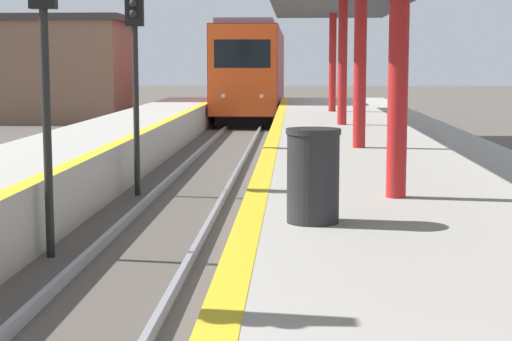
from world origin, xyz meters
name	(u,v)px	position (x,y,z in m)	size (l,w,h in m)	color
train	(253,71)	(0.00, 41.94, 2.32)	(2.85, 18.67, 4.56)	black
signal_mid	(44,39)	(-1.32, 9.88, 3.07)	(0.36, 0.31, 4.38)	black
signal_far	(135,47)	(-1.13, 15.58, 3.07)	(0.36, 0.31, 4.38)	black
trash_bin	(313,176)	(2.34, 7.17, 1.55)	(0.59, 0.59, 1.01)	#262628
station_building	(25,68)	(-10.74, 38.62, 2.47)	(10.21, 6.28, 4.90)	brown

